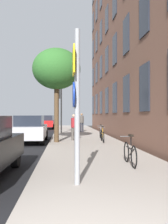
{
  "coord_description": "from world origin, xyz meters",
  "views": [
    {
      "loc": [
        -0.19,
        -2.24,
        1.64
      ],
      "look_at": [
        1.19,
        13.95,
        1.86
      ],
      "focal_mm": 38.62,
      "sensor_mm": 36.0,
      "label": 1
    }
  ],
  "objects_px": {
    "sign_post": "(76,98)",
    "traffic_light": "(60,103)",
    "car_2": "(47,122)",
    "bicycle_1": "(102,136)",
    "pedestrian_1": "(82,121)",
    "tree_near": "(57,70)",
    "bicycle_0": "(130,153)",
    "pedestrian_0": "(74,125)",
    "car_1": "(30,129)",
    "bicycle_2": "(101,133)"
  },
  "relations": [
    {
      "from": "sign_post",
      "to": "traffic_light",
      "type": "relative_size",
      "value": 0.9
    },
    {
      "from": "tree_near",
      "to": "bicycle_0",
      "type": "relative_size",
      "value": 3.32
    },
    {
      "from": "bicycle_1",
      "to": "pedestrian_1",
      "type": "distance_m",
      "value": 8.45
    },
    {
      "from": "tree_near",
      "to": "pedestrian_1",
      "type": "xyz_separation_m",
      "value": [
        2.06,
        8.27,
        -3.16
      ]
    },
    {
      "from": "pedestrian_0",
      "to": "car_2",
      "type": "distance_m",
      "value": 14.6
    },
    {
      "from": "car_2",
      "to": "bicycle_0",
      "type": "bearing_deg",
      "value": -79.53
    },
    {
      "from": "traffic_light",
      "to": "car_2",
      "type": "bearing_deg",
      "value": 101.59
    },
    {
      "from": "tree_near",
      "to": "bicycle_1",
      "type": "xyz_separation_m",
      "value": [
        2.62,
        -0.13,
        -3.79
      ]
    },
    {
      "from": "tree_near",
      "to": "car_2",
      "type": "xyz_separation_m",
      "value": [
        -1.6,
        15.28,
        -3.42
      ]
    },
    {
      "from": "car_1",
      "to": "pedestrian_1",
      "type": "bearing_deg",
      "value": 63.87
    },
    {
      "from": "pedestrian_0",
      "to": "car_2",
      "type": "relative_size",
      "value": 0.39
    },
    {
      "from": "bicycle_2",
      "to": "car_1",
      "type": "distance_m",
      "value": 4.45
    },
    {
      "from": "sign_post",
      "to": "bicycle_0",
      "type": "relative_size",
      "value": 2.14
    },
    {
      "from": "sign_post",
      "to": "car_2",
      "type": "xyz_separation_m",
      "value": [
        -2.28,
        23.77,
        -1.19
      ]
    },
    {
      "from": "bicycle_2",
      "to": "car_1",
      "type": "bearing_deg",
      "value": -170.17
    },
    {
      "from": "car_1",
      "to": "car_2",
      "type": "xyz_separation_m",
      "value": [
        -0.02,
        14.43,
        -0.0
      ]
    },
    {
      "from": "tree_near",
      "to": "pedestrian_1",
      "type": "height_order",
      "value": "tree_near"
    },
    {
      "from": "sign_post",
      "to": "bicycle_0",
      "type": "distance_m",
      "value": 3.04
    },
    {
      "from": "pedestrian_1",
      "to": "sign_post",
      "type": "bearing_deg",
      "value": -94.74
    },
    {
      "from": "sign_post",
      "to": "car_1",
      "type": "xyz_separation_m",
      "value": [
        -2.25,
        9.33,
        -1.19
      ]
    },
    {
      "from": "car_1",
      "to": "car_2",
      "type": "distance_m",
      "value": 14.43
    },
    {
      "from": "traffic_light",
      "to": "tree_near",
      "type": "relative_size",
      "value": 0.71
    },
    {
      "from": "bicycle_0",
      "to": "car_2",
      "type": "distance_m",
      "value": 22.19
    },
    {
      "from": "car_1",
      "to": "sign_post",
      "type": "bearing_deg",
      "value": -76.44
    },
    {
      "from": "sign_post",
      "to": "bicycle_1",
      "type": "bearing_deg",
      "value": 76.86
    },
    {
      "from": "bicycle_0",
      "to": "tree_near",
      "type": "bearing_deg",
      "value": 110.4
    },
    {
      "from": "sign_post",
      "to": "bicycle_2",
      "type": "height_order",
      "value": "sign_post"
    },
    {
      "from": "bicycle_1",
      "to": "bicycle_2",
      "type": "bearing_deg",
      "value": 84.51
    },
    {
      "from": "tree_near",
      "to": "bicycle_0",
      "type": "distance_m",
      "value": 7.93
    },
    {
      "from": "bicycle_2",
      "to": "car_2",
      "type": "relative_size",
      "value": 0.41
    },
    {
      "from": "pedestrian_0",
      "to": "sign_post",
      "type": "bearing_deg",
      "value": -92.19
    },
    {
      "from": "sign_post",
      "to": "car_2",
      "type": "bearing_deg",
      "value": 95.47
    },
    {
      "from": "tree_near",
      "to": "pedestrian_1",
      "type": "relative_size",
      "value": 3.12
    },
    {
      "from": "bicycle_2",
      "to": "car_1",
      "type": "relative_size",
      "value": 0.37
    },
    {
      "from": "bicycle_2",
      "to": "pedestrian_0",
      "type": "distance_m",
      "value": 1.96
    },
    {
      "from": "bicycle_0",
      "to": "pedestrian_0",
      "type": "xyz_separation_m",
      "value": [
        -1.4,
        7.46,
        0.55
      ]
    },
    {
      "from": "bicycle_0",
      "to": "car_2",
      "type": "relative_size",
      "value": 0.39
    },
    {
      "from": "tree_near",
      "to": "car_1",
      "type": "relative_size",
      "value": 1.18
    },
    {
      "from": "sign_post",
      "to": "car_2",
      "type": "height_order",
      "value": "sign_post"
    },
    {
      "from": "bicycle_2",
      "to": "pedestrian_0",
      "type": "xyz_separation_m",
      "value": [
        -1.76,
        -0.68,
        0.55
      ]
    },
    {
      "from": "bicycle_1",
      "to": "car_1",
      "type": "relative_size",
      "value": 0.37
    },
    {
      "from": "tree_near",
      "to": "bicycle_2",
      "type": "distance_m",
      "value": 4.96
    },
    {
      "from": "tree_near",
      "to": "pedestrian_0",
      "type": "xyz_separation_m",
      "value": [
        1.03,
        0.92,
        -3.23
      ]
    },
    {
      "from": "car_2",
      "to": "tree_near",
      "type": "bearing_deg",
      "value": -84.01
    },
    {
      "from": "bicycle_1",
      "to": "tree_near",
      "type": "bearing_deg",
      "value": 177.07
    },
    {
      "from": "bicycle_2",
      "to": "pedestrian_1",
      "type": "relative_size",
      "value": 0.99
    },
    {
      "from": "bicycle_0",
      "to": "pedestrian_0",
      "type": "distance_m",
      "value": 7.61
    },
    {
      "from": "bicycle_1",
      "to": "pedestrian_0",
      "type": "relative_size",
      "value": 1.05
    },
    {
      "from": "tree_near",
      "to": "bicycle_0",
      "type": "bearing_deg",
      "value": -69.6
    },
    {
      "from": "tree_near",
      "to": "car_1",
      "type": "distance_m",
      "value": 3.86
    }
  ]
}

